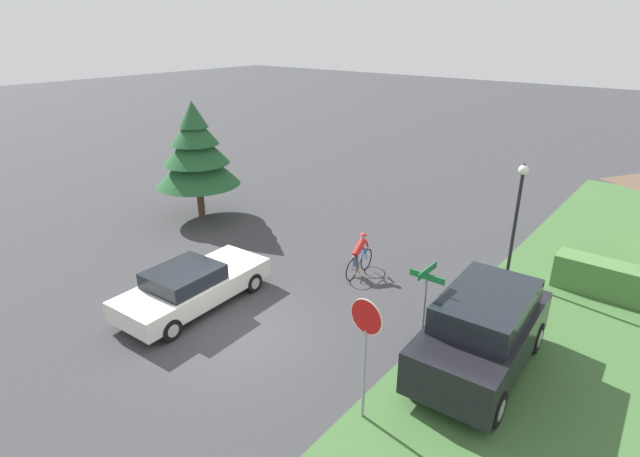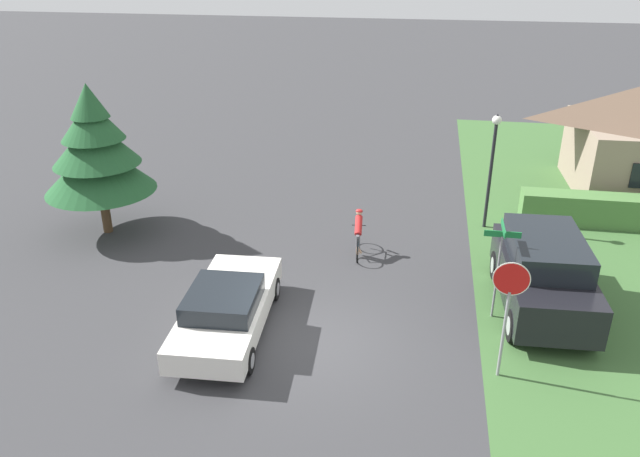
{
  "view_description": "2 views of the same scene",
  "coord_description": "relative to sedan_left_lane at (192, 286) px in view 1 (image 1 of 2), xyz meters",
  "views": [
    {
      "loc": [
        9.02,
        -7.66,
        7.87
      ],
      "look_at": [
        -0.75,
        4.59,
        1.45
      ],
      "focal_mm": 28.0,
      "sensor_mm": 36.0,
      "label": 1
    },
    {
      "loc": [
        2.44,
        -12.43,
        8.99
      ],
      "look_at": [
        -0.51,
        4.56,
        0.99
      ],
      "focal_mm": 35.0,
      "sensor_mm": 36.0,
      "label": 2
    }
  ],
  "objects": [
    {
      "name": "cyclist",
      "position": [
        2.73,
        4.79,
        0.02
      ],
      "size": [
        0.44,
        1.72,
        1.45
      ],
      "rotation": [
        0.0,
        0.0,
        1.64
      ],
      "color": "black",
      "rests_on": "ground"
    },
    {
      "name": "sedan_left_lane",
      "position": [
        0.0,
        0.0,
        0.0
      ],
      "size": [
        2.14,
        4.84,
        1.34
      ],
      "rotation": [
        0.0,
        0.0,
        1.62
      ],
      "color": "silver",
      "rests_on": "ground"
    },
    {
      "name": "street_name_sign",
      "position": [
        6.61,
        1.83,
        1.16
      ],
      "size": [
        0.9,
        0.9,
        2.63
      ],
      "color": "gray",
      "rests_on": "ground"
    },
    {
      "name": "stop_sign",
      "position": [
        6.56,
        -0.65,
        1.41
      ],
      "size": [
        0.78,
        0.08,
        2.9
      ],
      "rotation": [
        0.0,
        0.0,
        3.07
      ],
      "color": "gray",
      "rests_on": "ground"
    },
    {
      "name": "street_lamp",
      "position": [
        6.78,
        7.58,
        1.97
      ],
      "size": [
        0.31,
        0.31,
        3.97
      ],
      "color": "black",
      "rests_on": "ground"
    },
    {
      "name": "ground_plane",
      "position": [
        2.1,
        -0.19,
        -0.67
      ],
      "size": [
        140.0,
        140.0,
        0.0
      ],
      "primitive_type": "plane",
      "color": "#38383A"
    },
    {
      "name": "conifer_tall_near",
      "position": [
        -5.82,
        5.02,
        2.18
      ],
      "size": [
        3.56,
        3.56,
        5.01
      ],
      "color": "#4C3823",
      "rests_on": "ground"
    },
    {
      "name": "parked_suv_right",
      "position": [
        7.86,
        2.48,
        0.39
      ],
      "size": [
        2.28,
        4.75,
        2.07
      ],
      "rotation": [
        0.0,
        0.0,
        1.62
      ],
      "color": "black",
      "rests_on": "ground"
    }
  ]
}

